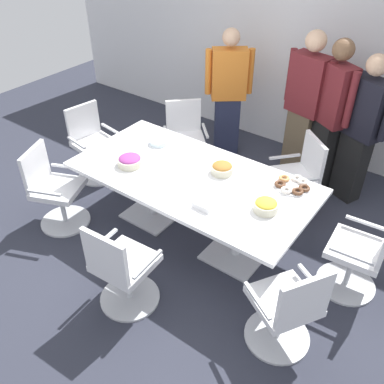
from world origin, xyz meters
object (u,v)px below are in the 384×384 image
office_chair_3 (286,310)px  plate_stack (159,142)px  person_standing_3 (360,129)px  snack_bowl_candy_mix (130,160)px  office_chair_2 (122,271)px  snack_bowl_chips_yellow (266,205)px  office_chair_4 (361,256)px  person_standing_2 (330,115)px  conference_table (192,186)px  office_chair_1 (55,192)px  snack_bowl_pretzels (222,168)px  napkin_pile (206,203)px  person_standing_1 (305,105)px  donut_platter (293,185)px  office_chair_5 (296,181)px  office_chair_6 (185,142)px  office_chair_0 (93,146)px  person_standing_0 (228,93)px

office_chair_3 → plate_stack: (-2.04, 0.93, 0.37)m
person_standing_3 → snack_bowl_candy_mix: 2.51m
office_chair_2 → snack_bowl_chips_yellow: office_chair_2 is taller
person_standing_3 → office_chair_3: bearing=120.0°
office_chair_4 → person_standing_2: size_ratio=0.51×
conference_table → office_chair_3: bearing=-25.0°
office_chair_1 → snack_bowl_pretzels: size_ratio=4.14×
snack_bowl_chips_yellow → plate_stack: bearing=167.4°
snack_bowl_candy_mix → napkin_pile: 1.00m
person_standing_1 → snack_bowl_candy_mix: size_ratio=7.20×
office_chair_1 → office_chair_3: same height
donut_platter → plate_stack: 1.54m
office_chair_5 → office_chair_6: 1.50m
conference_table → office_chair_1: bearing=-151.1°
office_chair_0 → office_chair_6: (0.86, 0.77, 0.00)m
person_standing_3 → office_chair_0: bearing=50.0°
office_chair_2 → office_chair_5: same height
person_standing_0 → napkin_pile: 2.23m
snack_bowl_chips_yellow → plate_stack: snack_bowl_chips_yellow is taller
donut_platter → napkin_pile: (-0.49, -0.72, 0.01)m
office_chair_6 → person_standing_2: (1.51, 0.71, 0.53)m
napkin_pile → conference_table: bearing=140.8°
office_chair_0 → person_standing_0: (1.03, 1.47, 0.47)m
snack_bowl_candy_mix → donut_platter: size_ratio=0.74×
snack_bowl_chips_yellow → person_standing_0: bearing=130.8°
person_standing_0 → person_standing_1: 1.02m
office_chair_3 → person_standing_2: person_standing_2 is taller
office_chair_5 → person_standing_2: person_standing_2 is taller
office_chair_1 → office_chair_3: size_ratio=1.00×
donut_platter → snack_bowl_chips_yellow: bearing=-94.5°
snack_bowl_chips_yellow → napkin_pile: (-0.46, -0.26, -0.03)m
conference_table → office_chair_6: bearing=130.4°
office_chair_4 → donut_platter: bearing=76.3°
person_standing_2 → snack_bowl_chips_yellow: 1.74m
office_chair_3 → office_chair_6: 2.73m
conference_table → office_chair_6: size_ratio=2.64×
conference_table → person_standing_2: person_standing_2 is taller
conference_table → person_standing_3: person_standing_3 is taller
person_standing_0 → napkin_pile: (1.03, -1.98, -0.10)m
office_chair_3 → snack_bowl_candy_mix: bearing=109.0°
office_chair_0 → napkin_pile: 2.15m
office_chair_5 → snack_bowl_pretzels: bearing=99.8°
office_chair_4 → person_standing_0: person_standing_0 is taller
person_standing_2 → office_chair_2: bearing=108.8°
office_chair_3 → office_chair_6: bearing=84.9°
office_chair_0 → snack_bowl_candy_mix: (1.06, -0.42, 0.40)m
office_chair_1 → snack_bowl_candy_mix: office_chair_1 is taller
snack_bowl_chips_yellow → plate_stack: (-1.50, 0.34, -0.03)m
conference_table → office_chair_2: office_chair_2 is taller
snack_bowl_chips_yellow → office_chair_3: bearing=-47.3°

